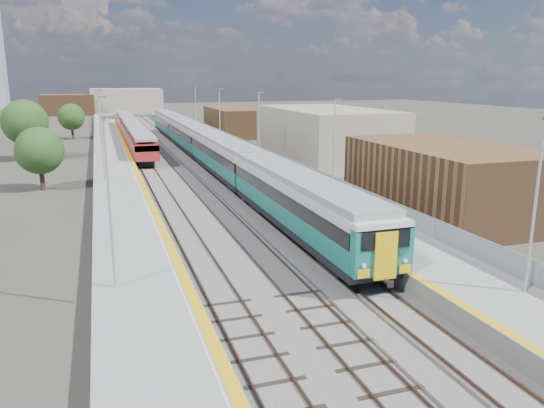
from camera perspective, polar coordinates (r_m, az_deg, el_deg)
ground at (r=66.51m, az=-8.87°, el=4.60°), size 320.00×320.00×0.00m
ballast_bed at (r=68.64m, az=-11.07°, el=4.80°), size 10.50×155.00×0.06m
tracks at (r=70.35m, az=-10.76°, el=5.08°), size 8.96×160.00×0.17m
platform_right at (r=69.86m, az=-4.93°, el=5.57°), size 4.70×155.00×8.52m
platform_left at (r=68.09m, az=-16.79°, el=4.83°), size 4.30×155.00×8.52m
buildings at (r=153.72m, az=-21.48°, el=12.76°), size 72.00×185.50×40.00m
green_train at (r=64.19m, az=-7.27°, el=6.47°), size 3.06×85.15×3.37m
red_train at (r=87.40m, az=-14.89°, el=7.72°), size 2.70×54.87×3.41m
tree_a at (r=52.22m, az=-23.75°, el=5.27°), size 4.25×4.25×5.76m
tree_b at (r=72.23m, az=-25.04°, el=7.96°), size 5.51×5.51×7.47m
tree_c at (r=94.99m, az=-20.78°, el=8.75°), size 4.36×4.36×5.91m
tree_d at (r=86.43m, az=5.99°, el=9.17°), size 4.37×4.37×5.92m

